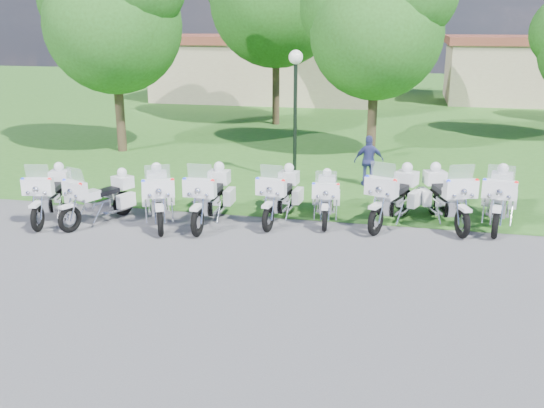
% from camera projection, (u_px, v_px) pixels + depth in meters
% --- Properties ---
extents(ground, '(100.00, 100.00, 0.00)m').
position_uv_depth(ground, '(256.00, 261.00, 13.29)').
color(ground, '#545459').
rests_on(ground, ground).
extents(grass_lawn, '(100.00, 48.00, 0.01)m').
position_uv_depth(grass_lawn, '(358.00, 103.00, 38.51)').
color(grass_lawn, '#306720').
rests_on(grass_lawn, ground).
extents(motorcycle_0, '(1.13, 2.44, 1.65)m').
position_uv_depth(motorcycle_0, '(51.00, 193.00, 15.93)').
color(motorcycle_0, black).
rests_on(motorcycle_0, ground).
extents(motorcycle_1, '(1.37, 2.23, 1.60)m').
position_uv_depth(motorcycle_1, '(101.00, 197.00, 15.66)').
color(motorcycle_1, black).
rests_on(motorcycle_1, ground).
extents(motorcycle_2, '(1.50, 2.40, 1.73)m').
position_uv_depth(motorcycle_2, '(158.00, 196.00, 15.61)').
color(motorcycle_2, black).
rests_on(motorcycle_2, ground).
extents(motorcycle_3, '(0.86, 2.61, 1.75)m').
position_uv_depth(motorcycle_3, '(210.00, 195.00, 15.60)').
color(motorcycle_3, black).
rests_on(motorcycle_3, ground).
extents(motorcycle_4, '(0.95, 2.46, 1.65)m').
position_uv_depth(motorcycle_4, '(280.00, 194.00, 15.85)').
color(motorcycle_4, black).
rests_on(motorcycle_4, ground).
extents(motorcycle_5, '(0.87, 2.23, 1.50)m').
position_uv_depth(motorcycle_5, '(326.00, 197.00, 15.85)').
color(motorcycle_5, black).
rests_on(motorcycle_5, ground).
extents(motorcycle_6, '(1.46, 2.53, 1.78)m').
position_uv_depth(motorcycle_6, '(394.00, 196.00, 15.53)').
color(motorcycle_6, black).
rests_on(motorcycle_6, ground).
extents(motorcycle_7, '(1.40, 2.52, 1.76)m').
position_uv_depth(motorcycle_7, '(446.00, 196.00, 15.52)').
color(motorcycle_7, black).
rests_on(motorcycle_7, ground).
extents(motorcycle_8, '(1.14, 2.61, 1.76)m').
position_uv_depth(motorcycle_8, '(499.00, 197.00, 15.41)').
color(motorcycle_8, black).
rests_on(motorcycle_8, ground).
extents(lamp_post, '(0.44, 0.44, 4.19)m').
position_uv_depth(lamp_post, '(295.00, 84.00, 18.88)').
color(lamp_post, black).
rests_on(lamp_post, ground).
extents(tree_0, '(6.10, 5.21, 8.13)m').
position_uv_depth(tree_0, '(112.00, 11.00, 22.90)').
color(tree_0, '#38281C').
rests_on(tree_0, ground).
extents(tree_2, '(5.76, 4.91, 7.68)m').
position_uv_depth(tree_2, '(376.00, 20.00, 22.17)').
color(tree_2, '#38281C').
rests_on(tree_2, ground).
extents(building_west, '(14.56, 8.32, 4.10)m').
position_uv_depth(building_west, '(270.00, 67.00, 40.08)').
color(building_west, tan).
rests_on(building_west, ground).
extents(building_east, '(11.44, 7.28, 4.10)m').
position_uv_depth(building_east, '(537.00, 69.00, 38.44)').
color(building_east, tan).
rests_on(building_east, ground).
extents(bystander_c, '(1.01, 0.62, 1.60)m').
position_uv_depth(bystander_c, '(369.00, 161.00, 19.10)').
color(bystander_c, navy).
rests_on(bystander_c, ground).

